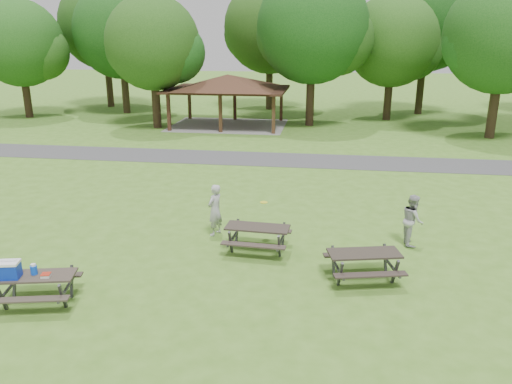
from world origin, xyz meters
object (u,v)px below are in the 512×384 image
at_px(picnic_table_near, 28,277).
at_px(frisbee_thrower, 215,210).
at_px(picnic_table_middle, 257,232).
at_px(frisbee_catcher, 413,220).

height_order(picnic_table_near, frisbee_thrower, frisbee_thrower).
xyz_separation_m(picnic_table_near, picnic_table_middle, (5.24, 4.05, -0.12)).
relative_size(picnic_table_near, frisbee_thrower, 1.22).
height_order(picnic_table_middle, frisbee_thrower, frisbee_thrower).
distance_m(picnic_table_near, frisbee_thrower, 6.33).
distance_m(frisbee_thrower, frisbee_catcher, 6.50).
bearing_deg(frisbee_catcher, picnic_table_near, 114.12).
height_order(picnic_table_middle, frisbee_catcher, frisbee_catcher).
bearing_deg(frisbee_thrower, picnic_table_middle, 79.62).
relative_size(picnic_table_middle, frisbee_thrower, 1.16).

